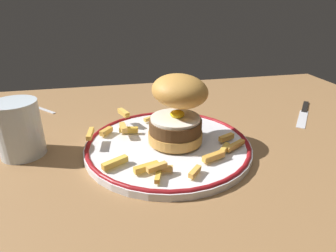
{
  "coord_description": "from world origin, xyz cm",
  "views": [
    {
      "loc": [
        -5.91,
        -47.48,
        25.6
      ],
      "look_at": [
        3.83,
        -2.46,
        4.6
      ],
      "focal_mm": 30.69,
      "sensor_mm": 36.0,
      "label": 1
    }
  ],
  "objects_px": {
    "dinner_plate": "(168,145)",
    "spoon": "(30,104)",
    "knife": "(304,111)",
    "water_glass": "(20,132)",
    "burger": "(178,108)"
  },
  "relations": [
    {
      "from": "dinner_plate",
      "to": "knife",
      "type": "relative_size",
      "value": 2.01
    },
    {
      "from": "water_glass",
      "to": "spoon",
      "type": "xyz_separation_m",
      "value": [
        -0.04,
        0.26,
        -0.04
      ]
    },
    {
      "from": "burger",
      "to": "dinner_plate",
      "type": "bearing_deg",
      "value": -157.73
    },
    {
      "from": "dinner_plate",
      "to": "water_glass",
      "type": "xyz_separation_m",
      "value": [
        -0.25,
        0.04,
        0.03
      ]
    },
    {
      "from": "dinner_plate",
      "to": "spoon",
      "type": "height_order",
      "value": "dinner_plate"
    },
    {
      "from": "burger",
      "to": "knife",
      "type": "relative_size",
      "value": 0.95
    },
    {
      "from": "burger",
      "to": "water_glass",
      "type": "height_order",
      "value": "burger"
    },
    {
      "from": "knife",
      "to": "spoon",
      "type": "relative_size",
      "value": 1.36
    },
    {
      "from": "water_glass",
      "to": "spoon",
      "type": "distance_m",
      "value": 0.27
    },
    {
      "from": "water_glass",
      "to": "knife",
      "type": "xyz_separation_m",
      "value": [
        0.61,
        0.07,
        -0.04
      ]
    },
    {
      "from": "spoon",
      "to": "water_glass",
      "type": "bearing_deg",
      "value": -80.71
    },
    {
      "from": "dinner_plate",
      "to": "water_glass",
      "type": "bearing_deg",
      "value": 171.87
    },
    {
      "from": "dinner_plate",
      "to": "spoon",
      "type": "xyz_separation_m",
      "value": [
        -0.3,
        0.3,
        -0.0
      ]
    },
    {
      "from": "dinner_plate",
      "to": "knife",
      "type": "bearing_deg",
      "value": 16.88
    },
    {
      "from": "dinner_plate",
      "to": "water_glass",
      "type": "height_order",
      "value": "water_glass"
    }
  ]
}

